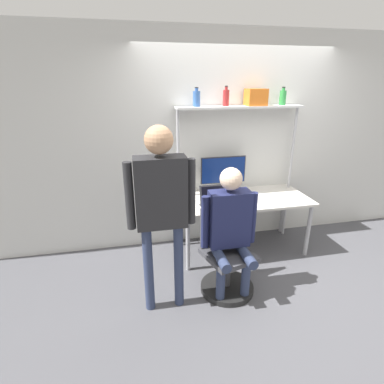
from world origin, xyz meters
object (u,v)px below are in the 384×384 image
(cell_phone, at_px, (238,205))
(monitor, at_px, (223,172))
(person_seated, at_px, (230,223))
(bottle_blue, at_px, (197,98))
(bottle_green, at_px, (283,97))
(storage_box, at_px, (256,97))
(bottle_red, at_px, (226,98))
(laptop, at_px, (215,201))
(person_standing, at_px, (161,198))
(office_chair, at_px, (226,266))

(cell_phone, bearing_deg, monitor, 95.32)
(person_seated, bearing_deg, bottle_blue, 95.81)
(bottle_green, bearing_deg, monitor, -179.61)
(person_seated, bearing_deg, storage_box, 58.65)
(bottle_red, relative_size, bottle_blue, 1.06)
(cell_phone, height_order, storage_box, storage_box)
(laptop, relative_size, bottle_green, 1.65)
(monitor, distance_m, person_standing, 1.46)
(cell_phone, xyz_separation_m, bottle_red, (-0.04, 0.48, 1.19))
(bottle_blue, bearing_deg, monitor, -0.81)
(monitor, xyz_separation_m, cell_phone, (0.04, -0.48, -0.27))
(cell_phone, bearing_deg, person_seated, -118.23)
(person_seated, bearing_deg, bottle_green, 46.37)
(monitor, bearing_deg, bottle_blue, 179.19)
(laptop, xyz_separation_m, bottle_green, (0.95, 0.42, 1.12))
(cell_phone, xyz_separation_m, person_seated, (-0.30, -0.55, 0.06))
(laptop, height_order, office_chair, laptop)
(person_seated, distance_m, bottle_blue, 1.52)
(bottle_green, bearing_deg, storage_box, 180.00)
(person_standing, bearing_deg, bottle_blue, 62.94)
(laptop, distance_m, person_standing, 1.05)
(person_seated, relative_size, bottle_blue, 6.25)
(laptop, distance_m, bottle_red, 1.22)
(laptop, relative_size, office_chair, 0.39)
(bottle_green, relative_size, bottle_blue, 0.99)
(monitor, relative_size, cell_phone, 3.94)
(office_chair, height_order, person_standing, person_standing)
(bottle_red, height_order, bottle_blue, bottle_red)
(person_seated, distance_m, storage_box, 1.65)
(bottle_green, bearing_deg, laptop, -156.06)
(monitor, bearing_deg, laptop, -117.94)
(person_seated, bearing_deg, monitor, 76.24)
(cell_phone, height_order, office_chair, office_chair)
(person_standing, height_order, storage_box, storage_box)
(cell_phone, distance_m, person_standing, 1.24)
(monitor, relative_size, bottle_green, 2.77)
(cell_phone, relative_size, office_chair, 0.17)
(monitor, relative_size, storage_box, 2.49)
(bottle_red, bearing_deg, person_standing, -129.68)
(office_chair, xyz_separation_m, storage_box, (0.64, 0.98, 1.64))
(bottle_blue, bearing_deg, bottle_green, 0.00)
(bottle_blue, bearing_deg, laptop, -72.42)
(laptop, bearing_deg, storage_box, 35.26)
(office_chair, xyz_separation_m, person_seated, (0.01, -0.05, 0.52))
(laptop, height_order, bottle_blue, bottle_blue)
(office_chair, relative_size, storage_box, 3.81)
(office_chair, bearing_deg, monitor, 75.02)
(monitor, xyz_separation_m, laptop, (-0.22, -0.42, -0.21))
(monitor, distance_m, storage_box, 0.99)
(office_chair, bearing_deg, storage_box, 57.03)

